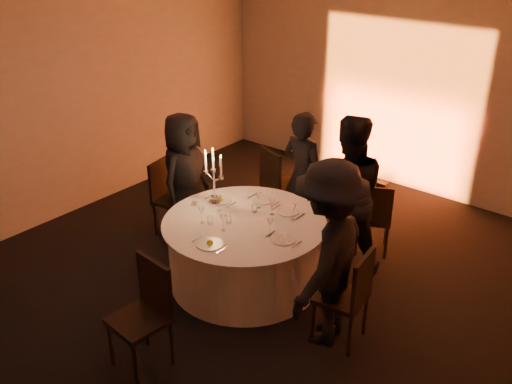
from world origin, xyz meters
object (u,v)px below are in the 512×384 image
Objects in this scene: banquet_table at (245,252)px; chair_back_right at (374,215)px; guest_right at (328,255)px; chair_front at (146,308)px; guest_left at (184,177)px; coffee_cup at (195,202)px; guest_back_left at (303,177)px; chair_back_left at (278,182)px; guest_back_right at (346,196)px; candelabra at (214,184)px; chair_right at (350,293)px; chair_left at (168,193)px.

banquet_table is 1.91× the size of chair_back_right.
chair_front is at bearing -49.49° from guest_right.
coffee_cup is (0.56, -0.37, -0.03)m from guest_left.
guest_left is 1.49m from guest_back_left.
chair_front is (0.70, -2.89, -0.01)m from chair_back_left.
guest_back_right reaches higher than guest_left.
candelabra is at bearing -3.56° from guest_back_right.
guest_right is at bearing -10.64° from banquet_table.
chair_right is 9.18× the size of coffee_cup.
guest_left reaches higher than coffee_cup.
guest_back_right is (1.96, 0.62, 0.11)m from guest_left.
guest_right is (1.21, -0.23, 0.55)m from banquet_table.
coffee_cup is 0.16× the size of candelabra.
guest_back_left is at bearing -65.54° from chair_left.
chair_back_left is 1.06× the size of chair_right.
guest_right is (2.71, -0.48, 0.38)m from chair_left.
guest_left is (-0.71, -1.02, 0.22)m from chair_back_left.
guest_right is (1.06, 1.32, 0.34)m from chair_front.
chair_right is 1.37m from guest_back_right.
chair_back_left is 0.52m from guest_back_left.
guest_back_left is (0.46, -0.10, 0.24)m from chair_back_left.
chair_back_right reaches higher than banquet_table.
chair_back_left is 1.26m from guest_left.
chair_left reaches higher than banquet_table.
chair_front is (1.65, -1.80, 0.04)m from chair_left.
guest_back_left is at bearing -57.83° from guest_back_right.
chair_front is 1.73m from guest_right.
guest_back_left is at bearing 94.38° from banquet_table.
candelabra is at bearing -104.92° from chair_right.
chair_back_right is at bearing -139.31° from guest_back_right.
chair_back_right is 0.50× the size of guest_back_right.
chair_front is at bearing -84.47° from banquet_table.
coffee_cup is at bearing -106.05° from guest_right.
guest_left is 0.99× the size of guest_back_left.
guest_left is at bearing -113.12° from guest_right.
guest_right reaches higher than guest_left.
candelabra is at bearing 110.36° from chair_back_left.
chair_left reaches higher than chair_back_right.
chair_back_left is 9.71× the size of coffee_cup.
guest_left is (-1.26, 0.32, 0.45)m from banquet_table.
chair_left is at bearing 0.01° from chair_back_right.
guest_right is (1.31, -1.47, 0.09)m from guest_back_left.
guest_right is (0.51, -1.16, -0.01)m from guest_back_right.
banquet_table is 1.07× the size of guest_back_left.
chair_back_left reaches higher than chair_right.
chair_back_left is 1.02× the size of chair_front.
guest_right is at bearing -116.71° from guest_left.
guest_left is 2.06m from guest_back_right.
banquet_table is at bearing 98.77° from guest_back_left.
guest_back_left reaches higher than chair_front.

